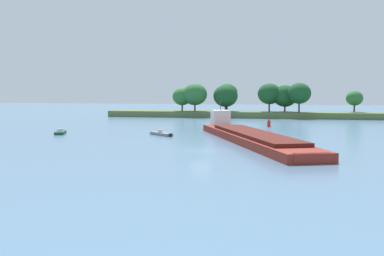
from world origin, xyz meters
The scene contains 6 objects.
ground_plane centered at (0.00, 0.00, 0.00)m, with size 400.00×400.00×0.00m, color slate.
treeline_island centered at (-2.74, 76.11, 3.91)m, with size 75.35×10.93×9.61m.
small_motorboat centered at (-10.53, 19.08, 0.26)m, with size 4.89×4.63×0.97m.
cargo_barge centered at (5.00, 12.27, 0.86)m, with size 21.75×42.37×5.73m.
fishing_skiff centered at (-28.52, 17.89, 0.27)m, with size 2.98×4.83×0.98m.
channel_buoy_red centered at (6.11, 42.30, 0.81)m, with size 0.70×0.70×1.90m.
Camera 1 is at (12.03, -59.67, 7.66)m, focal length 45.44 mm.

